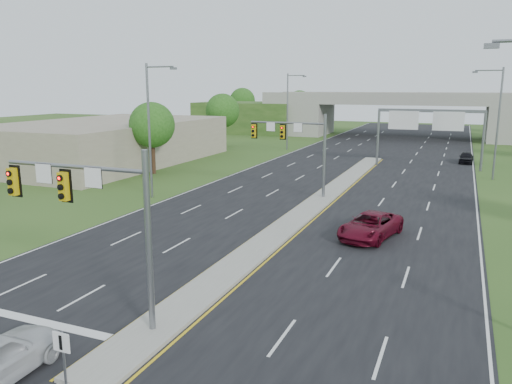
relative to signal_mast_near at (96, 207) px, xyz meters
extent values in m
plane|color=#2C4C1B|center=(2.26, 0.07, -4.73)|extent=(240.00, 240.00, 0.00)
cube|color=black|center=(2.26, 35.07, -4.72)|extent=(24.00, 160.00, 0.02)
cube|color=gray|center=(2.26, 23.07, -4.63)|extent=(2.00, 54.00, 0.16)
cube|color=gold|center=(1.11, 23.07, -4.70)|extent=(0.12, 54.00, 0.01)
cube|color=gold|center=(3.41, 23.07, -4.70)|extent=(0.12, 54.00, 0.01)
cube|color=silver|center=(-9.54, 35.07, -4.70)|extent=(0.12, 160.00, 0.01)
cube|color=silver|center=(14.06, 35.07, -4.70)|extent=(0.12, 160.00, 0.01)
cube|color=silver|center=(-4.24, -0.93, -4.70)|extent=(10.50, 0.50, 0.01)
cylinder|color=slate|center=(2.26, 0.07, -1.23)|extent=(0.24, 0.24, 7.00)
cylinder|color=slate|center=(-0.99, 0.07, 1.47)|extent=(6.50, 0.16, 0.16)
cube|color=gold|center=(-1.31, -0.18, 0.72)|extent=(0.35, 0.25, 1.10)
cube|color=gold|center=(-3.91, -0.18, 0.72)|extent=(0.35, 0.25, 1.10)
cube|color=black|center=(-1.31, -0.04, 0.72)|extent=(0.55, 0.04, 1.30)
cube|color=black|center=(-3.91, -0.04, 0.72)|extent=(0.55, 0.04, 1.30)
sphere|color=#FF0C05|center=(-1.31, -0.31, 1.07)|extent=(0.20, 0.20, 0.20)
sphere|color=#FF0C05|center=(-3.91, -0.31, 1.07)|extent=(0.20, 0.20, 0.20)
cube|color=white|center=(-2.42, -0.03, 1.12)|extent=(0.75, 0.04, 0.75)
cube|color=white|center=(-0.01, -0.03, 1.12)|extent=(0.75, 0.04, 0.75)
cylinder|color=slate|center=(2.26, 25.07, -1.23)|extent=(0.24, 0.24, 7.00)
cylinder|color=slate|center=(-0.99, 25.07, 1.47)|extent=(6.50, 0.16, 0.16)
cube|color=gold|center=(-1.31, 24.82, 0.72)|extent=(0.35, 0.25, 1.10)
cube|color=gold|center=(-3.91, 24.82, 0.72)|extent=(0.35, 0.25, 1.10)
cube|color=black|center=(-1.31, 24.96, 0.72)|extent=(0.55, 0.04, 1.30)
cube|color=black|center=(-3.91, 24.96, 0.72)|extent=(0.55, 0.04, 1.30)
sphere|color=#FF0C05|center=(-1.31, 24.69, 1.07)|extent=(0.20, 0.20, 0.20)
sphere|color=#FF0C05|center=(-3.91, 24.69, 1.07)|extent=(0.20, 0.20, 0.20)
cube|color=white|center=(-2.42, 24.97, 1.12)|extent=(0.75, 0.04, 0.75)
cube|color=white|center=(-0.01, 24.97, 1.12)|extent=(0.75, 0.04, 0.75)
cylinder|color=slate|center=(2.26, -4.43, -3.63)|extent=(0.08, 0.08, 2.20)
cube|color=white|center=(2.26, -4.48, -2.83)|extent=(0.60, 0.04, 0.60)
cube|color=black|center=(2.26, -4.51, -2.83)|extent=(0.10, 0.02, 0.45)
cylinder|color=slate|center=(3.46, 45.07, -1.43)|extent=(0.28, 0.28, 6.60)
cylinder|color=slate|center=(14.76, 45.07, -1.43)|extent=(0.28, 0.28, 6.60)
cube|color=slate|center=(9.11, 45.07, 1.77)|extent=(11.50, 0.35, 0.35)
cube|color=#0B5219|center=(6.26, 44.87, 0.67)|extent=(3.20, 0.08, 2.00)
cube|color=#0B5219|center=(11.06, 44.87, 0.67)|extent=(3.20, 0.08, 2.00)
cube|color=silver|center=(6.26, 44.82, 0.67)|extent=(3.30, 0.03, 2.10)
cube|color=silver|center=(11.06, 44.82, 0.67)|extent=(3.30, 0.03, 2.10)
cube|color=gray|center=(-14.74, 80.07, -1.73)|extent=(6.00, 12.00, 6.00)
cube|color=gray|center=(19.26, 80.07, -1.73)|extent=(6.00, 12.00, 6.00)
cube|color=#2C4C1B|center=(-27.74, 80.07, -1.73)|extent=(20.00, 14.00, 6.00)
cube|color=gray|center=(2.26, 80.07, 1.87)|extent=(50.00, 12.00, 1.20)
cube|color=gray|center=(2.26, 74.27, 2.92)|extent=(50.00, 0.40, 0.90)
cube|color=gray|center=(2.26, 85.87, 2.92)|extent=(50.00, 0.40, 0.90)
cylinder|color=slate|center=(-11.24, 20.07, 0.77)|extent=(0.20, 0.20, 11.00)
cylinder|color=slate|center=(-9.99, 20.07, 5.97)|extent=(2.50, 0.12, 0.12)
cube|color=slate|center=(-8.74, 20.07, 5.82)|extent=(0.50, 0.25, 0.18)
cylinder|color=slate|center=(-11.24, 55.07, 0.77)|extent=(0.20, 0.20, 11.00)
cylinder|color=slate|center=(-9.99, 55.07, 5.97)|extent=(2.50, 0.12, 0.12)
cube|color=slate|center=(-8.74, 55.07, 5.82)|extent=(0.50, 0.25, 0.18)
cube|color=slate|center=(13.26, 5.07, 5.82)|extent=(0.50, 0.25, 0.18)
cylinder|color=slate|center=(15.76, 40.07, 0.77)|extent=(0.20, 0.20, 11.00)
cylinder|color=slate|center=(14.51, 40.07, 5.97)|extent=(2.50, 0.12, 0.12)
cube|color=slate|center=(13.26, 40.07, 5.82)|extent=(0.50, 0.25, 0.18)
cylinder|color=#382316|center=(-17.74, 30.07, -2.73)|extent=(0.44, 0.44, 4.00)
sphere|color=#1E4A13|center=(-17.74, 30.07, 0.47)|extent=(4.80, 4.80, 4.80)
cylinder|color=#382316|center=(-21.74, 55.07, -2.60)|extent=(0.44, 0.44, 4.25)
sphere|color=#1E4A13|center=(-21.74, 55.07, 0.80)|extent=(5.20, 5.20, 5.20)
cylinder|color=#382316|center=(-35.74, 94.07, -2.48)|extent=(0.44, 0.44, 4.50)
sphere|color=#1E4A13|center=(-35.74, 94.07, 1.12)|extent=(6.00, 6.00, 6.00)
cylinder|color=#382316|center=(-21.74, 94.07, -2.60)|extent=(0.44, 0.44, 4.25)
sphere|color=#1E4A13|center=(-21.74, 94.07, 0.80)|extent=(5.60, 5.60, 5.60)
cube|color=gray|center=(-27.74, 35.07, -2.23)|extent=(18.00, 30.00, 5.00)
imported|color=#57081A|center=(7.79, 15.48, -3.94)|extent=(3.71, 5.91, 1.52)
imported|color=black|center=(13.26, 50.92, -4.04)|extent=(1.70, 3.98, 1.34)
camera|label=1|loc=(12.56, -14.57, 4.46)|focal=35.00mm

